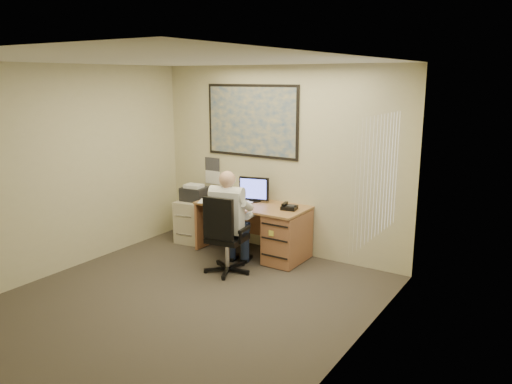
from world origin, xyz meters
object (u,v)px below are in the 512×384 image
Objects in this scene: office_chair at (225,250)px; person at (228,222)px; filing_cabinet at (195,217)px; desk at (273,228)px.

person is at bearing 78.00° from office_chair.
filing_cabinet is 0.67× the size of person.
person reaches higher than office_chair.
person is at bearing -39.12° from filing_cabinet.
filing_cabinet is at bearing 137.30° from office_chair.
office_chair is (1.18, -0.83, -0.08)m from filing_cabinet.
desk is at bearing 65.98° from office_chair.
filing_cabinet is at bearing 133.59° from person.
desk reaches higher than office_chair.
filing_cabinet is 1.43m from person.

